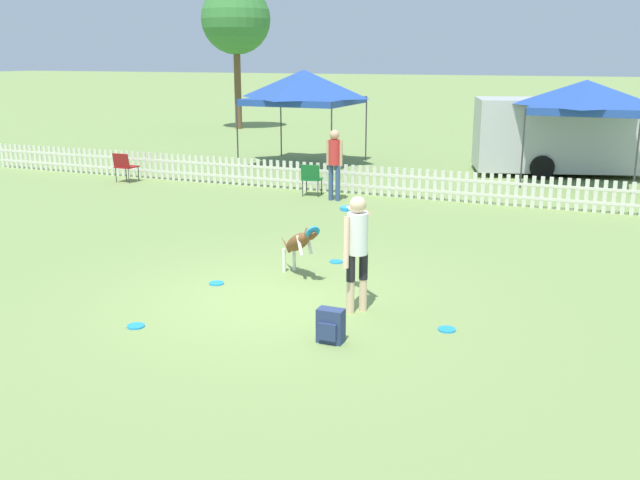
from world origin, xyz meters
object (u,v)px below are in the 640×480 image
(canopy_tent_main, at_px, (586,97))
(canopy_tent_secondary, at_px, (304,87))
(folding_chair_blue_left, at_px, (311,177))
(backpack_on_grass, at_px, (330,326))
(folding_chair_center, at_px, (124,165))
(tree_left_grove, at_px, (236,20))
(equipment_trailer, at_px, (558,134))
(handler_person, at_px, (357,240))
(frisbee_far_scatter, at_px, (336,262))
(frisbee_near_handler, at_px, (136,326))
(frisbee_near_dog, at_px, (216,283))
(spectator_standing, at_px, (334,158))
(frisbee_midfield, at_px, (447,329))
(leaping_dog, at_px, (299,242))

(canopy_tent_main, bearing_deg, canopy_tent_secondary, 178.14)
(folding_chair_blue_left, distance_m, canopy_tent_secondary, 5.70)
(folding_chair_blue_left, bearing_deg, backpack_on_grass, 105.29)
(folding_chair_center, height_order, tree_left_grove, tree_left_grove)
(equipment_trailer, bearing_deg, handler_person, -112.53)
(canopy_tent_secondary, bearing_deg, frisbee_far_scatter, -63.54)
(frisbee_near_handler, height_order, canopy_tent_main, canopy_tent_main)
(frisbee_near_dog, bearing_deg, canopy_tent_main, 68.29)
(folding_chair_blue_left, distance_m, tree_left_grove, 17.86)
(canopy_tent_secondary, bearing_deg, folding_chair_blue_left, -64.39)
(handler_person, relative_size, folding_chair_blue_left, 2.01)
(canopy_tent_secondary, distance_m, equipment_trailer, 7.85)
(tree_left_grove, bearing_deg, spectator_standing, -53.88)
(handler_person, xyz_separation_m, folding_chair_center, (-9.38, 7.24, -0.52))
(folding_chair_blue_left, relative_size, canopy_tent_main, 0.29)
(backpack_on_grass, bearing_deg, handler_person, 94.27)
(handler_person, height_order, canopy_tent_secondary, canopy_tent_secondary)
(tree_left_grove, bearing_deg, canopy_tent_secondary, -51.19)
(handler_person, height_order, backpack_on_grass, handler_person)
(frisbee_near_handler, relative_size, frisbee_near_dog, 1.00)
(frisbee_midfield, bearing_deg, folding_chair_blue_left, 124.04)
(frisbee_far_scatter, height_order, tree_left_grove, tree_left_grove)
(frisbee_near_dog, bearing_deg, canopy_tent_secondary, 107.46)
(frisbee_near_dog, bearing_deg, frisbee_midfield, -8.16)
(frisbee_near_dog, bearing_deg, leaping_dog, 37.71)
(frisbee_near_handler, height_order, spectator_standing, spectator_standing)
(frisbee_far_scatter, bearing_deg, frisbee_near_dog, -125.15)
(folding_chair_center, distance_m, spectator_standing, 6.32)
(folding_chair_blue_left, distance_m, canopy_tent_main, 7.82)
(canopy_tent_main, relative_size, canopy_tent_secondary, 0.88)
(handler_person, relative_size, frisbee_near_handler, 7.17)
(backpack_on_grass, height_order, tree_left_grove, tree_left_grove)
(canopy_tent_main, bearing_deg, frisbee_midfield, -94.33)
(spectator_standing, bearing_deg, tree_left_grove, -51.72)
(equipment_trailer, bearing_deg, tree_left_grove, 135.49)
(leaping_dog, xyz_separation_m, equipment_trailer, (2.87, 12.24, 0.59))
(spectator_standing, bearing_deg, backpack_on_grass, 113.21)
(canopy_tent_main, relative_size, spectator_standing, 1.64)
(folding_chair_blue_left, height_order, tree_left_grove, tree_left_grove)
(frisbee_far_scatter, xyz_separation_m, folding_chair_center, (-8.27, 5.13, 0.47))
(frisbee_midfield, relative_size, tree_left_grove, 0.03)
(leaping_dog, distance_m, backpack_on_grass, 2.71)
(frisbee_far_scatter, height_order, spectator_standing, spectator_standing)
(frisbee_near_handler, distance_m, folding_chair_center, 11.31)
(folding_chair_blue_left, relative_size, spectator_standing, 0.47)
(handler_person, distance_m, canopy_tent_secondary, 13.74)
(leaping_dog, bearing_deg, canopy_tent_secondary, -117.13)
(handler_person, distance_m, frisbee_near_dog, 2.60)
(frisbee_midfield, bearing_deg, frisbee_far_scatter, 136.07)
(folding_chair_center, xyz_separation_m, tree_left_grove, (-4.30, 14.35, 4.52))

